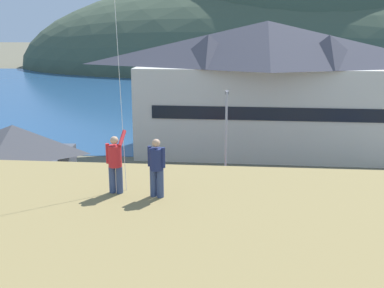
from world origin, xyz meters
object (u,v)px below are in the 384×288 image
(parked_car_front_row_red, at_px, (148,224))
(parking_light_pole, at_px, (226,133))
(wharf_dock, at_px, (214,120))
(storage_shed_near_lot, at_px, (16,168))
(parked_car_mid_row_center, at_px, (206,193))
(parked_car_corner_spot, at_px, (51,228))
(person_companion, at_px, (157,166))
(moored_boat_outer_mooring, at_px, (243,113))
(parked_car_back_row_right, at_px, (276,237))
(moored_boat_inner_slip, at_px, (188,116))
(person_kite_flyer, at_px, (115,162))
(parked_car_front_row_end, at_px, (295,192))
(parked_car_mid_row_near, at_px, (121,191))
(storage_shed_waterside, at_px, (198,121))
(moored_boat_wharfside, at_px, (189,112))

(parked_car_front_row_red, height_order, parking_light_pole, parking_light_pole)
(wharf_dock, bearing_deg, storage_shed_near_lot, -110.16)
(parked_car_mid_row_center, bearing_deg, parked_car_corner_spot, -141.73)
(parked_car_corner_spot, distance_m, person_companion, 13.45)
(moored_boat_outer_mooring, relative_size, parked_car_back_row_right, 1.61)
(storage_shed_near_lot, relative_size, parked_car_mid_row_center, 1.62)
(moored_boat_inner_slip, xyz_separation_m, parked_car_front_row_red, (1.19, -33.09, 0.34))
(moored_boat_inner_slip, bearing_deg, person_kite_flyer, -87.09)
(storage_shed_near_lot, distance_m, parked_car_front_row_end, 17.51)
(wharf_dock, relative_size, parked_car_mid_row_near, 3.62)
(storage_shed_near_lot, bearing_deg, storage_shed_waterside, 62.52)
(parked_car_mid_row_center, distance_m, parked_car_front_row_red, 5.82)
(parked_car_corner_spot, height_order, person_companion, person_companion)
(moored_boat_wharfside, distance_m, moored_boat_inner_slip, 2.72)
(parked_car_mid_row_center, relative_size, person_companion, 2.46)
(person_kite_flyer, bearing_deg, storage_shed_near_lot, 126.23)
(parked_car_back_row_right, relative_size, parked_car_front_row_red, 1.01)
(parked_car_front_row_red, relative_size, parking_light_pole, 0.62)
(wharf_dock, xyz_separation_m, parked_car_mid_row_near, (-4.74, -27.77, 0.71))
(storage_shed_waterside, height_order, parked_car_back_row_right, storage_shed_waterside)
(storage_shed_near_lot, height_order, moored_boat_outer_mooring, storage_shed_near_lot)
(parked_car_mid_row_near, height_order, parked_car_corner_spot, same)
(wharf_dock, xyz_separation_m, person_companion, (0.24, -42.96, 7.13))
(person_kite_flyer, bearing_deg, parked_car_front_row_red, 95.69)
(parked_car_mid_row_center, relative_size, parking_light_pole, 0.62)
(parked_car_mid_row_near, bearing_deg, parked_car_front_row_red, -61.04)
(wharf_dock, xyz_separation_m, parked_car_front_row_end, (6.44, -26.91, 0.71))
(moored_boat_outer_mooring, height_order, parking_light_pole, parking_light_pole)
(moored_boat_inner_slip, bearing_deg, parked_car_back_row_right, -76.96)
(moored_boat_wharfside, relative_size, moored_boat_inner_slip, 1.12)
(moored_boat_outer_mooring, bearing_deg, moored_boat_inner_slip, -161.83)
(parked_car_mid_row_center, distance_m, parked_car_corner_spot, 9.90)
(parked_car_mid_row_center, height_order, person_companion, person_companion)
(parked_car_front_row_end, bearing_deg, storage_shed_near_lot, -171.74)
(parked_car_mid_row_near, bearing_deg, storage_shed_near_lot, -164.81)
(storage_shed_waterside, distance_m, moored_boat_outer_mooring, 14.25)
(parked_car_corner_spot, bearing_deg, parked_car_back_row_right, 0.20)
(parked_car_back_row_right, relative_size, parked_car_front_row_end, 1.01)
(storage_shed_near_lot, relative_size, moored_boat_inner_slip, 1.21)
(parked_car_front_row_red, relative_size, parked_car_front_row_end, 1.00)
(moored_boat_inner_slip, height_order, parked_car_mid_row_near, moored_boat_inner_slip)
(person_kite_flyer, distance_m, person_companion, 1.30)
(parked_car_mid_row_center, relative_size, parked_car_front_row_end, 1.00)
(parked_car_front_row_red, bearing_deg, moored_boat_inner_slip, 92.06)
(parked_car_front_row_red, bearing_deg, parked_car_front_row_end, 34.19)
(wharf_dock, distance_m, parked_car_mid_row_center, 27.56)
(storage_shed_waterside, relative_size, parked_car_front_row_end, 1.28)
(parked_car_mid_row_center, bearing_deg, moored_boat_inner_slip, 98.02)
(moored_boat_inner_slip, xyz_separation_m, parked_car_mid_row_center, (3.94, -27.96, 0.34))
(parked_car_back_row_right, xyz_separation_m, parked_car_corner_spot, (-11.72, -0.04, 0.00))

